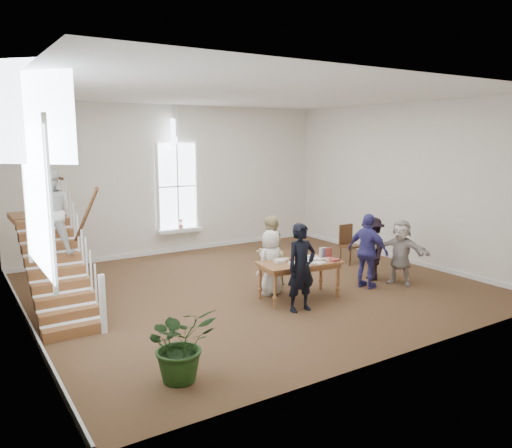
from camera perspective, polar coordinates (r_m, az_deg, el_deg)
ground at (r=12.04m, az=-0.14°, el=-7.17°), size 10.00×10.00×0.00m
room_shell at (r=15.72m, az=-8.72°, el=-1.74°), size 10.49×10.00×10.00m
staircase at (r=10.81m, az=-22.28°, el=-1.03°), size 1.10×4.10×2.92m
library_table at (r=11.03m, az=5.07°, el=-4.71°), size 1.88×1.09×0.90m
police_officer at (r=10.23m, az=5.20°, el=-4.98°), size 0.68×0.45×1.83m
elderly_woman at (r=11.31m, az=1.72°, el=-4.41°), size 0.80×0.60×1.48m
person_yellow at (r=11.85m, az=1.57°, el=-3.17°), size 0.98×0.86×1.71m
woman_cluster_a at (r=12.03m, az=12.65°, el=-3.05°), size 0.69×1.12×1.78m
woman_cluster_b at (r=12.78m, az=13.12°, el=-2.74°), size 0.97×1.18×1.59m
woman_cluster_c at (r=12.56m, az=16.19°, el=-3.10°), size 1.02×1.54×1.59m
floor_plant at (r=7.54m, az=-8.58°, el=-13.33°), size 1.06×0.93×1.14m
side_chair at (r=14.37m, az=10.52°, el=-1.98°), size 0.48×0.48×1.10m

